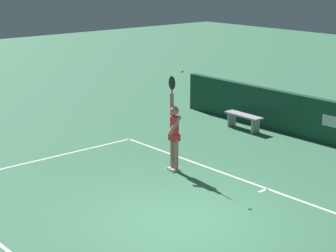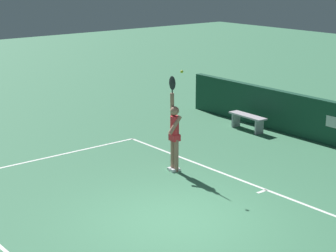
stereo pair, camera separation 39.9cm
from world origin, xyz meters
TOP-DOWN VIEW (x-y plane):
  - ground_plane at (0.00, 0.00)m, footprint 60.00×60.00m
  - court_lines at (0.00, -0.30)m, footprint 10.50×5.92m
  - tennis_player at (-2.33, 1.81)m, footprint 0.43×0.38m
  - tennis_ball at (-1.99, 1.76)m, footprint 0.07×0.07m
  - courtside_bench_near at (-3.74, 5.90)m, footprint 1.35×0.42m

SIDE VIEW (x-z plane):
  - ground_plane at x=0.00m, z-range 0.00..0.00m
  - court_lines at x=0.00m, z-range 0.00..0.00m
  - courtside_bench_near at x=-3.74m, z-range 0.12..0.60m
  - tennis_player at x=-2.33m, z-range -0.21..2.16m
  - tennis_ball at x=-1.99m, z-range 2.49..2.57m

